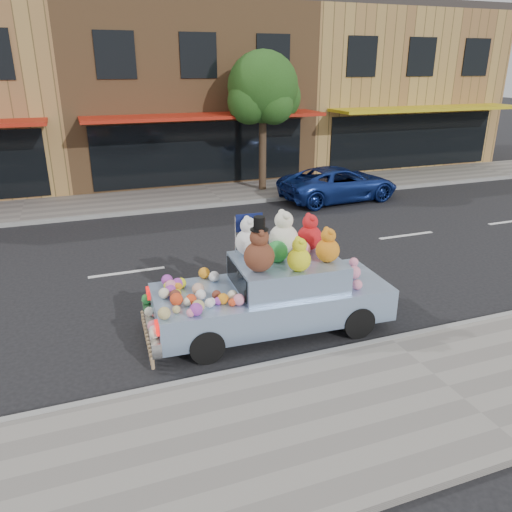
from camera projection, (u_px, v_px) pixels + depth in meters
name	position (u px, v px, depth m)	size (l,w,h in m)	color
ground	(280.00, 252.00, 13.28)	(120.00, 120.00, 0.00)	black
near_sidewalk	(448.00, 389.00, 7.57)	(60.00, 3.00, 0.12)	gray
far_sidewalk	(213.00, 195.00, 18.95)	(60.00, 3.00, 0.12)	gray
near_kerb	(390.00, 341.00, 8.88)	(60.00, 0.12, 0.13)	gray
far_kerb	(225.00, 204.00, 17.63)	(60.00, 0.12, 0.13)	gray
storefront_mid	(178.00, 89.00, 22.45)	(10.00, 9.80, 7.30)	olive
storefront_right	(369.00, 86.00, 25.71)	(10.00, 9.80, 7.30)	#AB8547
street_tree	(263.00, 93.00, 18.35)	(3.00, 2.70, 5.22)	#38281C
car_blue	(339.00, 184.00, 18.21)	(2.04, 4.43, 1.23)	navy
art_car	(272.00, 289.00, 9.18)	(4.57, 1.98, 2.32)	black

